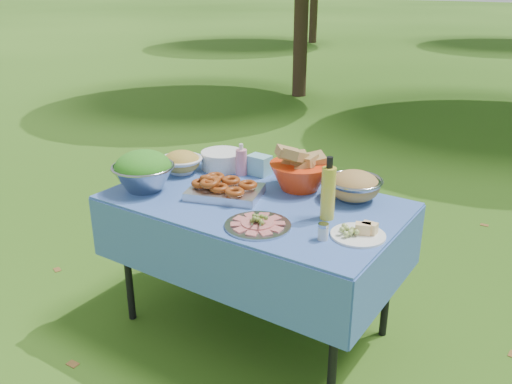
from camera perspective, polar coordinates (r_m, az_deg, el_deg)
ground at (r=3.10m, az=-0.14°, el=-13.89°), size 80.00×80.00×0.00m
picnic_table at (r=2.89m, az=-0.15°, el=-7.77°), size 1.46×0.86×0.76m
salad_bowl at (r=2.87m, az=-11.79°, el=2.22°), size 0.33×0.33×0.21m
pasta_bowl_white at (r=3.10m, az=-7.86°, el=3.16°), size 0.27×0.27×0.13m
plate_stack at (r=3.16m, az=-3.57°, el=3.41°), size 0.26×0.26×0.10m
wipes_box at (r=3.05m, az=0.35°, el=2.85°), size 0.13×0.10×0.11m
sanitizer_bottle at (r=3.04m, az=-1.56°, el=3.45°), size 0.08×0.08×0.18m
bread_bowl at (r=2.84m, az=4.67°, el=2.39°), size 0.36×0.36×0.21m
pasta_bowl_steel at (r=2.75m, az=10.31°, el=0.69°), size 0.34×0.34×0.15m
fried_tray at (r=2.76m, az=-3.27°, el=0.41°), size 0.43×0.36×0.09m
charcuterie_platter at (r=2.42m, az=0.19°, el=-2.91°), size 0.37×0.37×0.07m
oil_bottle at (r=2.48m, az=7.63°, el=0.39°), size 0.09×0.09×0.30m
cheese_plate at (r=2.38m, az=10.73°, el=-3.90°), size 0.29×0.29×0.07m
shaker at (r=2.33m, az=7.07°, el=-4.16°), size 0.06×0.06×0.07m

